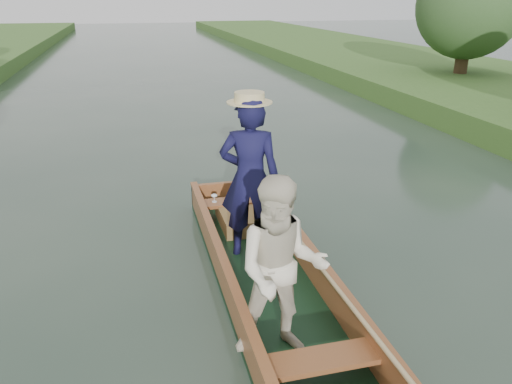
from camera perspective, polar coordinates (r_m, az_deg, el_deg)
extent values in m
plane|color=#283D30|center=(5.79, 1.48, -10.93)|extent=(120.00, 120.00, 0.00)
cylinder|color=#47331E|center=(19.00, 22.53, 14.23)|extent=(0.44, 0.44, 2.40)
sphere|color=#28461C|center=(18.91, 23.25, 19.00)|extent=(3.46, 3.46, 3.46)
sphere|color=#28461C|center=(19.51, 24.01, 17.73)|extent=(2.20, 2.20, 2.20)
cube|color=black|center=(5.77, 1.49, -10.60)|extent=(1.10, 5.00, 0.08)
cube|color=brown|center=(5.56, -3.63, -9.52)|extent=(0.08, 5.00, 0.32)
cube|color=brown|center=(5.80, 6.41, -8.20)|extent=(0.08, 5.00, 0.32)
cube|color=brown|center=(7.82, -3.34, 0.02)|extent=(1.10, 0.08, 0.32)
cube|color=brown|center=(5.47, -3.67, -7.91)|extent=(0.10, 5.00, 0.04)
cube|color=brown|center=(5.72, 6.49, -6.64)|extent=(0.10, 5.00, 0.04)
cube|color=brown|center=(7.29, -2.50, -1.11)|extent=(0.94, 0.30, 0.05)
cube|color=brown|center=(4.39, 7.44, -18.45)|extent=(0.94, 0.30, 0.05)
imported|color=#121137|center=(5.95, -0.71, 1.54)|extent=(0.83, 0.66, 1.98)
cylinder|color=beige|center=(5.70, -0.75, 10.57)|extent=(0.52, 0.52, 0.12)
imported|color=beige|center=(4.33, 2.91, -8.83)|extent=(0.94, 0.81, 1.68)
cube|color=brown|center=(7.06, -0.68, -2.85)|extent=(0.85, 0.90, 0.22)
sphere|color=tan|center=(6.95, 1.50, -1.41)|extent=(0.18, 0.18, 0.18)
sphere|color=tan|center=(6.89, 1.53, -0.42)|extent=(0.13, 0.13, 0.13)
sphere|color=tan|center=(6.85, 1.15, -0.01)|extent=(0.05, 0.05, 0.05)
sphere|color=tan|center=(6.88, 1.93, 0.07)|extent=(0.05, 0.05, 0.05)
sphere|color=tan|center=(6.85, 1.65, -0.68)|extent=(0.05, 0.05, 0.05)
sphere|color=tan|center=(6.90, 0.91, -1.32)|extent=(0.06, 0.06, 0.06)
sphere|color=tan|center=(6.94, 2.18, -1.20)|extent=(0.06, 0.06, 0.06)
sphere|color=tan|center=(6.94, 1.20, -2.10)|extent=(0.07, 0.07, 0.07)
sphere|color=tan|center=(6.96, 1.91, -2.03)|extent=(0.07, 0.07, 0.07)
cylinder|color=silver|center=(7.23, -4.78, -1.11)|extent=(0.07, 0.07, 0.01)
cylinder|color=silver|center=(7.22, -4.79, -0.81)|extent=(0.01, 0.01, 0.08)
ellipsoid|color=silver|center=(7.20, -4.80, -0.41)|extent=(0.09, 0.09, 0.05)
cylinder|color=tan|center=(5.45, 6.70, -7.66)|extent=(0.04, 4.50, 0.20)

